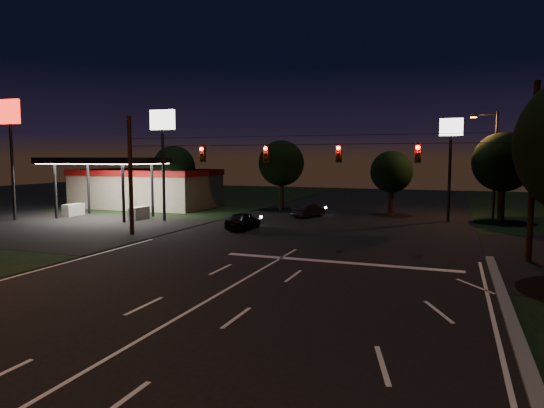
% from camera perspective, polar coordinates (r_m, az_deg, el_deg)
% --- Properties ---
extents(ground, '(140.00, 140.00, 0.00)m').
position_cam_1_polar(ground, '(15.60, -13.61, -14.33)').
color(ground, black).
rests_on(ground, ground).
extents(cross_street_left, '(20.00, 16.00, 0.02)m').
position_cam_1_polar(cross_street_left, '(40.25, -24.45, -2.49)').
color(cross_street_left, black).
rests_on(cross_street_left, ground).
extents(stop_bar, '(12.00, 0.50, 0.01)m').
position_cam_1_polar(stop_bar, '(24.75, 7.72, -6.79)').
color(stop_bar, silver).
rests_on(stop_bar, ground).
extents(utility_pole_right, '(0.30, 0.30, 9.00)m').
position_cam_1_polar(utility_pole_right, '(27.83, 27.91, -6.02)').
color(utility_pole_right, black).
rests_on(utility_pole_right, ground).
extents(utility_pole_left, '(0.28, 0.28, 8.00)m').
position_cam_1_polar(utility_pole_left, '(34.29, -16.13, -3.53)').
color(utility_pole_left, black).
rests_on(utility_pole_left, ground).
extents(signal_span, '(24.00, 0.40, 1.56)m').
position_cam_1_polar(signal_span, '(28.31, 3.49, 6.00)').
color(signal_span, black).
rests_on(signal_span, ground).
extents(gas_station, '(14.20, 16.10, 5.25)m').
position_cam_1_polar(gas_station, '(52.20, -14.79, 2.17)').
color(gas_station, gray).
rests_on(gas_station, ground).
extents(pole_sign_left_near, '(2.20, 0.30, 9.10)m').
position_cam_1_polar(pole_sign_left_near, '(40.80, -12.74, 7.79)').
color(pole_sign_left_near, black).
rests_on(pole_sign_left_near, ground).
extents(pole_sign_left_far, '(2.00, 0.30, 10.00)m').
position_cam_1_polar(pole_sign_left_far, '(45.73, -28.41, 7.80)').
color(pole_sign_left_far, black).
rests_on(pole_sign_left_far, ground).
extents(pole_sign_right, '(1.80, 0.30, 8.40)m').
position_cam_1_polar(pole_sign_right, '(42.10, 20.27, 6.51)').
color(pole_sign_right, black).
rests_on(pole_sign_right, ground).
extents(street_light_right_far, '(2.20, 0.35, 9.00)m').
position_cam_1_polar(street_light_right_far, '(44.18, 24.47, 5.00)').
color(street_light_right_far, black).
rests_on(street_light_right_far, ground).
extents(tree_far_a, '(4.20, 4.20, 6.42)m').
position_cam_1_polar(tree_far_a, '(49.75, -11.37, 4.25)').
color(tree_far_a, black).
rests_on(tree_far_a, ground).
extents(tree_far_b, '(4.60, 4.60, 6.98)m').
position_cam_1_polar(tree_far_b, '(49.02, 1.16, 4.75)').
color(tree_far_b, black).
rests_on(tree_far_b, ground).
extents(tree_far_c, '(3.80, 3.80, 5.86)m').
position_cam_1_polar(tree_far_c, '(45.53, 13.91, 3.64)').
color(tree_far_c, black).
rests_on(tree_far_c, ground).
extents(tree_far_d, '(4.80, 4.80, 7.30)m').
position_cam_1_polar(tree_far_d, '(43.38, 25.55, 4.40)').
color(tree_far_d, black).
rests_on(tree_far_d, ground).
extents(car_oncoming_a, '(1.55, 3.77, 1.28)m').
position_cam_1_polar(car_oncoming_a, '(35.60, -3.43, -1.95)').
color(car_oncoming_a, black).
rests_on(car_oncoming_a, ground).
extents(car_oncoming_b, '(2.27, 3.97, 1.24)m').
position_cam_1_polar(car_oncoming_b, '(42.94, 4.31, -0.71)').
color(car_oncoming_b, black).
rests_on(car_oncoming_b, ground).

